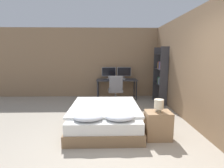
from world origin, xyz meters
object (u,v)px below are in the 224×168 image
(monitor_left, at_px, (109,72))
(bookshelf, at_px, (161,73))
(nightstand, at_px, (158,125))
(bedside_lamp, at_px, (159,104))
(monitor_right, at_px, (124,72))
(computer_mouse, at_px, (124,80))
(office_chair, at_px, (116,92))
(bed, at_px, (105,117))
(desk, at_px, (117,82))
(keyboard, at_px, (117,80))

(monitor_left, distance_m, bookshelf, 2.02)
(nightstand, xyz_separation_m, bookshelf, (0.82, 2.57, 0.78))
(bedside_lamp, xyz_separation_m, bookshelf, (0.82, 2.57, 0.35))
(nightstand, bearing_deg, bedside_lamp, -135.00)
(monitor_right, bearing_deg, computer_mouse, -95.24)
(monitor_right, bearing_deg, nightstand, -84.55)
(monitor_left, xyz_separation_m, monitor_right, (0.60, 0.00, 0.00))
(nightstand, xyz_separation_m, monitor_right, (-0.34, 3.56, 0.72))
(office_chair, bearing_deg, bed, -100.14)
(desk, bearing_deg, bedside_lamp, -79.17)
(desk, xyz_separation_m, office_chair, (-0.08, -0.80, -0.24))
(keyboard, bearing_deg, monitor_right, 54.11)
(bookshelf, bearing_deg, desk, 152.01)
(nightstand, bearing_deg, desk, 100.83)
(bed, bearing_deg, bookshelf, 46.19)
(desk, height_order, monitor_left, monitor_left)
(bed, xyz_separation_m, office_chair, (0.35, 1.95, 0.16))
(monitor_right, relative_size, keyboard, 1.59)
(bedside_lamp, relative_size, monitor_left, 0.45)
(nightstand, bearing_deg, computer_mouse, 96.86)
(monitor_left, xyz_separation_m, computer_mouse, (0.56, -0.42, -0.25))
(desk, height_order, monitor_right, monitor_right)
(nightstand, height_order, bookshelf, bookshelf)
(monitor_right, xyz_separation_m, computer_mouse, (-0.04, -0.42, -0.25))
(bed, distance_m, keyboard, 2.62)
(bookshelf, bearing_deg, keyboard, 158.68)
(bedside_lamp, xyz_separation_m, desk, (-0.64, 3.35, -0.06))
(computer_mouse, distance_m, bookshelf, 1.36)
(bed, distance_m, bedside_lamp, 1.31)
(bed, height_order, monitor_left, monitor_left)
(nightstand, relative_size, computer_mouse, 7.95)
(desk, bearing_deg, office_chair, -95.64)
(computer_mouse, bearing_deg, desk, 141.88)
(bed, relative_size, monitor_left, 3.58)
(keyboard, xyz_separation_m, computer_mouse, (0.26, 0.00, 0.01))
(nightstand, bearing_deg, monitor_right, 95.45)
(bookshelf, bearing_deg, bed, -133.81)
(nightstand, distance_m, computer_mouse, 3.20)
(office_chair, bearing_deg, computer_mouse, 60.07)
(computer_mouse, distance_m, office_chair, 0.77)
(desk, height_order, computer_mouse, computer_mouse)
(monitor_right, bearing_deg, monitor_left, 180.00)
(bed, height_order, bookshelf, bookshelf)
(bed, distance_m, office_chair, 1.98)
(desk, relative_size, bookshelf, 0.80)
(bed, xyz_separation_m, bedside_lamp, (1.07, -0.61, 0.46))
(desk, distance_m, office_chair, 0.84)
(monitor_right, bearing_deg, bed, -103.84)
(bed, xyz_separation_m, keyboard, (0.43, 2.54, 0.50))
(nightstand, height_order, computer_mouse, computer_mouse)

